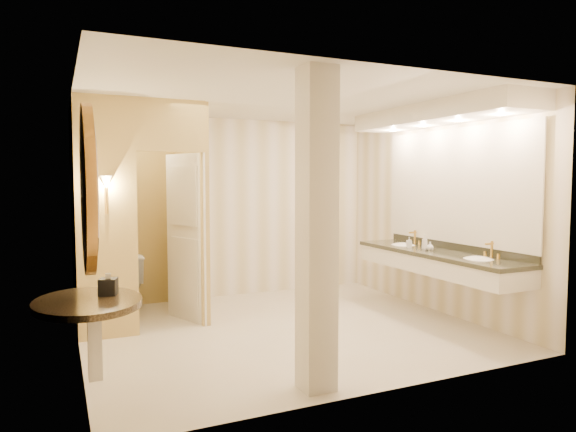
# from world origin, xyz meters

# --- Properties ---
(floor) EXTENTS (4.50, 4.50, 0.00)m
(floor) POSITION_xyz_m (0.00, 0.00, 0.00)
(floor) COLOR beige
(floor) RESTS_ON ground
(ceiling) EXTENTS (4.50, 4.50, 0.00)m
(ceiling) POSITION_xyz_m (0.00, 0.00, 2.70)
(ceiling) COLOR silver
(ceiling) RESTS_ON wall_back
(wall_back) EXTENTS (4.50, 0.02, 2.70)m
(wall_back) POSITION_xyz_m (0.00, 2.00, 1.35)
(wall_back) COLOR #F1E3D1
(wall_back) RESTS_ON floor
(wall_front) EXTENTS (4.50, 0.02, 2.70)m
(wall_front) POSITION_xyz_m (0.00, -2.00, 1.35)
(wall_front) COLOR #F1E3D1
(wall_front) RESTS_ON floor
(wall_left) EXTENTS (0.02, 4.00, 2.70)m
(wall_left) POSITION_xyz_m (-2.25, 0.00, 1.35)
(wall_left) COLOR #F1E3D1
(wall_left) RESTS_ON floor
(wall_right) EXTENTS (0.02, 4.00, 2.70)m
(wall_right) POSITION_xyz_m (2.25, 0.00, 1.35)
(wall_right) COLOR #F1E3D1
(wall_right) RESTS_ON floor
(toilet_closet) EXTENTS (1.50, 1.55, 2.70)m
(toilet_closet) POSITION_xyz_m (-1.12, 0.97, 1.39)
(toilet_closet) COLOR tan
(toilet_closet) RESTS_ON floor
(wall_sconce) EXTENTS (0.14, 0.14, 0.42)m
(wall_sconce) POSITION_xyz_m (-1.93, 0.43, 1.73)
(wall_sconce) COLOR gold
(wall_sconce) RESTS_ON toilet_closet
(vanity) EXTENTS (0.75, 2.78, 2.09)m
(vanity) POSITION_xyz_m (1.98, -0.40, 1.63)
(vanity) COLOR silver
(vanity) RESTS_ON floor
(console_shelf) EXTENTS (0.98, 0.98, 1.94)m
(console_shelf) POSITION_xyz_m (-2.21, -1.40, 1.34)
(console_shelf) COLOR black
(console_shelf) RESTS_ON floor
(pillar) EXTENTS (0.27, 0.27, 2.70)m
(pillar) POSITION_xyz_m (-0.45, -1.71, 1.35)
(pillar) COLOR silver
(pillar) RESTS_ON floor
(tissue_box) EXTENTS (0.16, 0.16, 0.13)m
(tissue_box) POSITION_xyz_m (-2.07, -1.30, 0.94)
(tissue_box) COLOR black
(tissue_box) RESTS_ON console_shelf
(toilet) EXTENTS (0.55, 0.85, 0.81)m
(toilet) POSITION_xyz_m (-1.60, 1.60, 0.41)
(toilet) COLOR white
(toilet) RESTS_ON floor
(soap_bottle_a) EXTENTS (0.08, 0.08, 0.14)m
(soap_bottle_a) POSITION_xyz_m (1.85, 0.04, 0.94)
(soap_bottle_a) COLOR beige
(soap_bottle_a) RESTS_ON vanity
(soap_bottle_b) EXTENTS (0.09, 0.09, 0.12)m
(soap_bottle_b) POSITION_xyz_m (1.89, -0.33, 0.93)
(soap_bottle_b) COLOR silver
(soap_bottle_b) RESTS_ON vanity
(soap_bottle_c) EXTENTS (0.10, 0.10, 0.20)m
(soap_bottle_c) POSITION_xyz_m (1.86, -0.27, 0.98)
(soap_bottle_c) COLOR #C6B28C
(soap_bottle_c) RESTS_ON vanity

